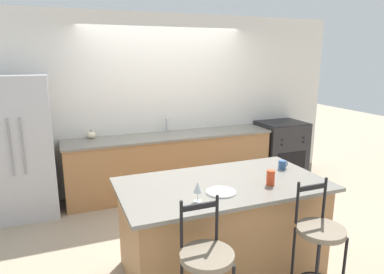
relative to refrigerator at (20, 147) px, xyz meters
The scene contains 14 objects.
ground_plane 2.28m from the refrigerator, ahead, with size 18.00×18.00×0.00m, color tan.
wall_back 2.14m from the refrigerator, 10.03° to the left, with size 6.00×0.07×2.70m.
back_counter 2.12m from the refrigerator, ahead, with size 3.17×0.66×0.91m.
sink_faucet 2.08m from the refrigerator, ahead, with size 0.02×0.13×0.22m.
kitchen_island 2.83m from the refrigerator, 47.25° to the right, with size 1.96×1.06×0.91m.
refrigerator is the anchor object (origin of this frame).
oven_range 4.09m from the refrigerator, ahead, with size 0.77×0.67×0.96m.
bar_stool_near 3.15m from the refrigerator, 63.60° to the right, with size 0.39×0.39×1.09m.
bar_stool_far 3.71m from the refrigerator, 49.54° to the right, with size 0.39×0.39×1.09m.
dinner_plate 2.87m from the refrigerator, 51.97° to the right, with size 0.26×0.26×0.02m.
wine_glass 2.80m from the refrigerator, 57.37° to the right, with size 0.07×0.07×0.17m.
coffee_mug 3.28m from the refrigerator, 35.83° to the right, with size 0.11×0.08×0.09m.
tumbler_cup 3.21m from the refrigerator, 44.76° to the right, with size 0.08×0.08×0.14m.
pumpkin_decoration 0.95m from the refrigerator, 14.88° to the left, with size 0.13×0.13×0.12m.
Camera 1 is at (-1.55, -4.46, 2.09)m, focal length 32.00 mm.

